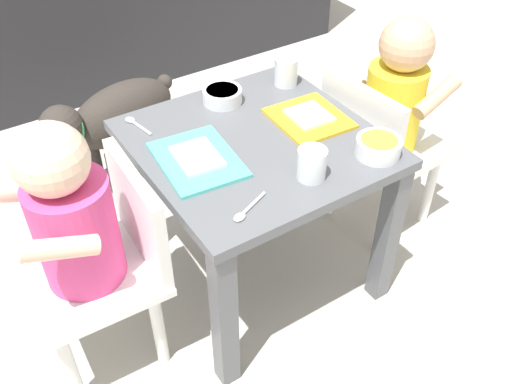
{
  "coord_description": "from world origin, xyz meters",
  "views": [
    {
      "loc": [
        -0.57,
        -0.88,
        1.17
      ],
      "look_at": [
        0.0,
        0.0,
        0.29
      ],
      "focal_mm": 39.96,
      "sensor_mm": 36.0,
      "label": 1
    }
  ],
  "objects_px": {
    "seated_child_right": "(391,107)",
    "spoon_by_right_tray": "(247,210)",
    "seated_child_left": "(81,226)",
    "water_cup_right": "(286,73)",
    "dining_table": "(256,169)",
    "veggie_bowl_far": "(378,147)",
    "water_cup_left": "(312,166)",
    "dog": "(114,117)",
    "spoon_by_left_tray": "(136,124)",
    "food_tray_right": "(310,119)",
    "veggie_bowl_near": "(222,95)",
    "food_tray_left": "(199,160)"
  },
  "relations": [
    {
      "from": "dining_table",
      "to": "food_tray_left",
      "type": "xyz_separation_m",
      "value": [
        -0.15,
        -0.0,
        0.09
      ]
    },
    {
      "from": "seated_child_right",
      "to": "food_tray_left",
      "type": "bearing_deg",
      "value": 179.92
    },
    {
      "from": "food_tray_left",
      "to": "veggie_bowl_near",
      "type": "bearing_deg",
      "value": 47.71
    },
    {
      "from": "water_cup_left",
      "to": "veggie_bowl_near",
      "type": "xyz_separation_m",
      "value": [
        -0.0,
        0.35,
        -0.01
      ]
    },
    {
      "from": "seated_child_right",
      "to": "spoon_by_right_tray",
      "type": "bearing_deg",
      "value": -161.73
    },
    {
      "from": "dining_table",
      "to": "seated_child_left",
      "type": "bearing_deg",
      "value": -179.0
    },
    {
      "from": "dog",
      "to": "spoon_by_left_tray",
      "type": "distance_m",
      "value": 0.46
    },
    {
      "from": "dog",
      "to": "veggie_bowl_far",
      "type": "xyz_separation_m",
      "value": [
        0.32,
        -0.79,
        0.24
      ]
    },
    {
      "from": "dog",
      "to": "veggie_bowl_near",
      "type": "distance_m",
      "value": 0.5
    },
    {
      "from": "seated_child_right",
      "to": "dining_table",
      "type": "bearing_deg",
      "value": 179.23
    },
    {
      "from": "seated_child_right",
      "to": "dog",
      "type": "height_order",
      "value": "seated_child_right"
    },
    {
      "from": "food_tray_right",
      "to": "seated_child_right",
      "type": "bearing_deg",
      "value": -0.17
    },
    {
      "from": "dining_table",
      "to": "water_cup_left",
      "type": "height_order",
      "value": "water_cup_left"
    },
    {
      "from": "veggie_bowl_near",
      "to": "spoon_by_right_tray",
      "type": "bearing_deg",
      "value": -113.88
    },
    {
      "from": "food_tray_right",
      "to": "veggie_bowl_near",
      "type": "xyz_separation_m",
      "value": [
        -0.13,
        0.18,
        0.01
      ]
    },
    {
      "from": "seated_child_left",
      "to": "seated_child_right",
      "type": "distance_m",
      "value": 0.84
    },
    {
      "from": "seated_child_left",
      "to": "spoon_by_left_tray",
      "type": "xyz_separation_m",
      "value": [
        0.22,
        0.21,
        0.05
      ]
    },
    {
      "from": "food_tray_right",
      "to": "water_cup_right",
      "type": "height_order",
      "value": "water_cup_right"
    },
    {
      "from": "seated_child_left",
      "to": "seated_child_right",
      "type": "height_order",
      "value": "seated_child_left"
    },
    {
      "from": "veggie_bowl_far",
      "to": "spoon_by_right_tray",
      "type": "distance_m",
      "value": 0.33
    },
    {
      "from": "veggie_bowl_near",
      "to": "water_cup_left",
      "type": "bearing_deg",
      "value": -89.67
    },
    {
      "from": "dining_table",
      "to": "veggie_bowl_far",
      "type": "bearing_deg",
      "value": -45.32
    },
    {
      "from": "seated_child_right",
      "to": "veggie_bowl_near",
      "type": "height_order",
      "value": "seated_child_right"
    },
    {
      "from": "water_cup_left",
      "to": "veggie_bowl_far",
      "type": "height_order",
      "value": "water_cup_left"
    },
    {
      "from": "seated_child_left",
      "to": "water_cup_right",
      "type": "distance_m",
      "value": 0.65
    },
    {
      "from": "water_cup_left",
      "to": "spoon_by_right_tray",
      "type": "distance_m",
      "value": 0.17
    },
    {
      "from": "seated_child_left",
      "to": "spoon_by_right_tray",
      "type": "xyz_separation_m",
      "value": [
        0.27,
        -0.18,
        0.05
      ]
    },
    {
      "from": "water_cup_right",
      "to": "veggie_bowl_far",
      "type": "distance_m",
      "value": 0.36
    },
    {
      "from": "seated_child_left",
      "to": "water_cup_right",
      "type": "height_order",
      "value": "seated_child_left"
    },
    {
      "from": "dining_table",
      "to": "veggie_bowl_far",
      "type": "height_order",
      "value": "veggie_bowl_far"
    },
    {
      "from": "veggie_bowl_near",
      "to": "water_cup_right",
      "type": "bearing_deg",
      "value": -3.7
    },
    {
      "from": "seated_child_right",
      "to": "spoon_by_right_tray",
      "type": "xyz_separation_m",
      "value": [
        -0.56,
        -0.19,
        0.06
      ]
    },
    {
      "from": "seated_child_left",
      "to": "veggie_bowl_far",
      "type": "xyz_separation_m",
      "value": [
        0.61,
        -0.18,
        0.07
      ]
    },
    {
      "from": "dining_table",
      "to": "water_cup_right",
      "type": "bearing_deg",
      "value": 39.96
    },
    {
      "from": "food_tray_right",
      "to": "veggie_bowl_near",
      "type": "bearing_deg",
      "value": 125.04
    },
    {
      "from": "veggie_bowl_far",
      "to": "water_cup_right",
      "type": "bearing_deg",
      "value": 88.14
    },
    {
      "from": "food_tray_right",
      "to": "spoon_by_left_tray",
      "type": "height_order",
      "value": "food_tray_right"
    },
    {
      "from": "seated_child_right",
      "to": "dog",
      "type": "relative_size",
      "value": 1.34
    },
    {
      "from": "dining_table",
      "to": "veggie_bowl_near",
      "type": "distance_m",
      "value": 0.21
    },
    {
      "from": "dog",
      "to": "veggie_bowl_far",
      "type": "height_order",
      "value": "veggie_bowl_far"
    },
    {
      "from": "water_cup_left",
      "to": "veggie_bowl_far",
      "type": "relative_size",
      "value": 0.69
    },
    {
      "from": "seated_child_right",
      "to": "water_cup_left",
      "type": "height_order",
      "value": "seated_child_right"
    },
    {
      "from": "food_tray_left",
      "to": "spoon_by_right_tray",
      "type": "bearing_deg",
      "value": -88.92
    },
    {
      "from": "veggie_bowl_far",
      "to": "food_tray_left",
      "type": "bearing_deg",
      "value": 151.12
    },
    {
      "from": "dog",
      "to": "veggie_bowl_far",
      "type": "distance_m",
      "value": 0.88
    },
    {
      "from": "veggie_bowl_near",
      "to": "spoon_by_left_tray",
      "type": "height_order",
      "value": "veggie_bowl_near"
    },
    {
      "from": "seated_child_left",
      "to": "seated_child_right",
      "type": "bearing_deg",
      "value": 0.12
    },
    {
      "from": "food_tray_left",
      "to": "water_cup_right",
      "type": "relative_size",
      "value": 3.1
    },
    {
      "from": "dog",
      "to": "water_cup_left",
      "type": "distance_m",
      "value": 0.82
    },
    {
      "from": "food_tray_left",
      "to": "water_cup_left",
      "type": "bearing_deg",
      "value": -44.99
    }
  ]
}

